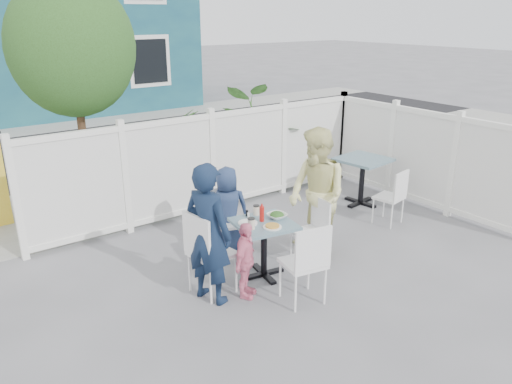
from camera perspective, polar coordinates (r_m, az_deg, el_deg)
ground at (r=6.42m, az=5.82°, el=-8.73°), size 80.00×80.00×0.00m
near_sidewalk at (r=9.33m, az=-9.92°, el=0.42°), size 24.00×2.60×0.01m
street at (r=12.63m, az=-17.57°, el=4.90°), size 24.00×5.00×0.01m
far_sidewalk at (r=15.53m, az=-21.44°, el=7.13°), size 24.00×1.60×0.01m
building at (r=18.44m, az=-27.25°, el=17.60°), size 11.00×6.00×6.00m
fence_back at (r=7.96m, az=-5.03°, el=3.16°), size 5.86×0.08×1.60m
fence_right at (r=8.62m, az=18.32°, el=3.52°), size 0.08×3.66×1.60m
tree at (r=7.78m, az=-20.26°, el=15.23°), size 1.80×1.62×3.59m
potted_shrub_a at (r=8.46m, az=-8.68°, el=4.00°), size 1.23×1.23×1.57m
potted_shrub_b at (r=9.27m, az=1.30°, el=6.25°), size 1.99×1.87×1.76m
main_table at (r=6.00m, az=0.92°, el=-4.90°), size 0.77×0.77×0.71m
spare_table at (r=8.45m, az=12.10°, el=2.61°), size 0.84×0.84×0.80m
chair_left at (r=5.62m, az=-5.76°, el=-6.38°), size 0.50×0.51×1.01m
chair_right at (r=6.41m, az=6.62°, el=-3.88°), size 0.42×0.43×0.85m
chair_back at (r=6.66m, az=-3.60°, el=-2.74°), size 0.50×0.49×0.87m
chair_near at (r=5.45m, az=5.87°, el=-7.61°), size 0.51×0.49×0.96m
chair_spare at (r=7.76m, az=15.48°, el=-0.16°), size 0.45×0.44×0.86m
man at (r=5.44m, az=-5.44°, el=-4.77°), size 0.56×0.68×1.60m
woman at (r=6.42m, az=6.96°, el=-0.33°), size 0.75×0.91×1.72m
boy at (r=6.65m, az=-3.27°, el=-2.03°), size 0.67×0.57×1.17m
toddler at (r=5.61m, az=-1.21°, el=-7.84°), size 0.56×0.49×0.90m
plate_main at (r=5.80m, az=1.88°, el=-4.01°), size 0.22×0.22×0.01m
plate_side at (r=5.90m, az=-0.95°, el=-3.56°), size 0.23×0.23×0.02m
salad_bowl at (r=6.05m, az=2.42°, el=-2.75°), size 0.23×0.23×0.06m
coffee_cup_a at (r=5.73m, az=-0.54°, el=-3.68°), size 0.08×0.08×0.12m
coffee_cup_b at (r=6.13m, az=0.03°, el=-2.13°), size 0.08×0.08×0.12m
ketchup_bottle at (r=5.93m, az=0.67°, el=-2.53°), size 0.06×0.06×0.18m
salt_shaker at (r=6.05m, az=-0.87°, el=-2.70°), size 0.03×0.03×0.07m
pepper_shaker at (r=6.10m, az=-1.05°, el=-2.43°), size 0.03×0.03×0.08m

